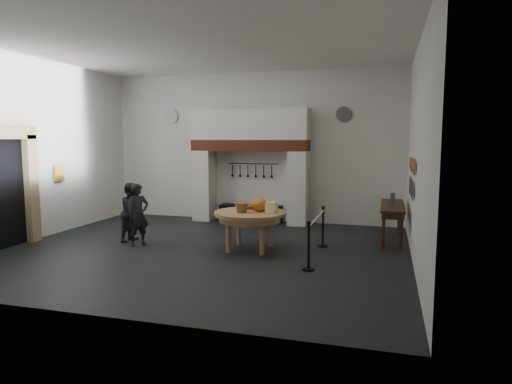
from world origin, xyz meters
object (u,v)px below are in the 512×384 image
(iron_range, at_px, (251,213))
(work_table, at_px, (250,213))
(visitor_far, at_px, (132,212))
(visitor_near, at_px, (138,215))
(side_table, at_px, (393,206))
(barrier_post_near, at_px, (309,247))
(barrier_post_far, at_px, (323,228))

(iron_range, relative_size, work_table, 1.17)
(iron_range, xyz_separation_m, visitor_far, (-2.04, -3.33, 0.47))
(visitor_near, xyz_separation_m, visitor_far, (-0.40, 0.40, -0.01))
(visitor_near, relative_size, side_table, 0.67)
(iron_range, bearing_deg, visitor_near, -113.73)
(visitor_far, bearing_deg, iron_range, -26.89)
(visitor_near, bearing_deg, visitor_far, 78.08)
(iron_range, distance_m, barrier_post_near, 5.29)
(iron_range, distance_m, visitor_near, 4.10)
(iron_range, height_order, barrier_post_near, barrier_post_near)
(work_table, relative_size, side_table, 0.74)
(work_table, bearing_deg, iron_range, 106.44)
(side_table, bearing_deg, work_table, -148.94)
(barrier_post_far, bearing_deg, side_table, 35.52)
(visitor_near, relative_size, barrier_post_far, 1.63)
(visitor_near, bearing_deg, barrier_post_far, -42.24)
(side_table, height_order, barrier_post_far, same)
(visitor_far, bearing_deg, barrier_post_near, -101.26)
(iron_range, relative_size, visitor_near, 1.29)
(visitor_near, height_order, visitor_far, visitor_near)
(visitor_near, height_order, barrier_post_near, visitor_near)
(visitor_far, xyz_separation_m, side_table, (6.14, 1.80, 0.15))
(iron_range, bearing_deg, barrier_post_near, -61.18)
(barrier_post_far, bearing_deg, barrier_post_near, -90.00)
(work_table, relative_size, visitor_near, 1.11)
(barrier_post_near, relative_size, barrier_post_far, 1.00)
(work_table, height_order, barrier_post_near, barrier_post_near)
(work_table, height_order, visitor_near, visitor_near)
(iron_range, height_order, side_table, side_table)
(iron_range, xyz_separation_m, barrier_post_near, (2.55, -4.63, 0.20))
(barrier_post_far, bearing_deg, visitor_far, -171.36)
(iron_range, bearing_deg, side_table, -20.37)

